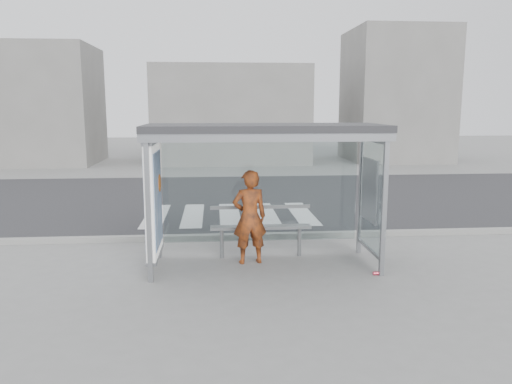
# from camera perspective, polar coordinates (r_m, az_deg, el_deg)

# --- Properties ---
(ground) EXTENTS (80.00, 80.00, 0.00)m
(ground) POSITION_cam_1_polar(r_m,az_deg,el_deg) (9.40, 0.95, -8.43)
(ground) COLOR slate
(ground) RESTS_ON ground
(road) EXTENTS (30.00, 10.00, 0.01)m
(road) POSITION_cam_1_polar(r_m,az_deg,el_deg) (16.18, -1.54, -0.68)
(road) COLOR #29282B
(road) RESTS_ON ground
(curb) EXTENTS (30.00, 0.18, 0.12)m
(curb) POSITION_cam_1_polar(r_m,az_deg,el_deg) (11.25, -0.05, -5.05)
(curb) COLOR gray
(curb) RESTS_ON ground
(crosswalk) EXTENTS (4.55, 3.00, 0.00)m
(crosswalk) POSITION_cam_1_polar(r_m,az_deg,el_deg) (13.71, -3.03, -2.61)
(crosswalk) COLOR silver
(crosswalk) RESTS_ON ground
(bus_shelter) EXTENTS (4.25, 1.65, 2.62)m
(bus_shelter) POSITION_cam_1_polar(r_m,az_deg,el_deg) (9.01, -1.41, 3.70)
(bus_shelter) COLOR gray
(bus_shelter) RESTS_ON ground
(building_left) EXTENTS (6.00, 5.00, 6.00)m
(building_left) POSITION_cam_1_polar(r_m,az_deg,el_deg) (28.38, -23.83, 9.07)
(building_left) COLOR slate
(building_left) RESTS_ON ground
(building_center) EXTENTS (8.00, 5.00, 5.00)m
(building_center) POSITION_cam_1_polar(r_m,az_deg,el_deg) (26.90, -2.93, 8.82)
(building_center) COLOR slate
(building_center) RESTS_ON ground
(building_right) EXTENTS (5.00, 5.00, 7.00)m
(building_right) POSITION_cam_1_polar(r_m,az_deg,el_deg) (28.66, 15.67, 10.53)
(building_right) COLOR slate
(building_right) RESTS_ON ground
(person) EXTENTS (0.70, 0.51, 1.78)m
(person) POSITION_cam_1_polar(r_m,az_deg,el_deg) (9.35, -0.74, -2.88)
(person) COLOR #ED4416
(person) RESTS_ON ground
(bench) EXTENTS (1.97, 0.24, 1.02)m
(bench) POSITION_cam_1_polar(r_m,az_deg,el_deg) (9.79, 0.55, -4.04)
(bench) COLOR slate
(bench) RESTS_ON ground
(soda_can) EXTENTS (0.12, 0.07, 0.07)m
(soda_can) POSITION_cam_1_polar(r_m,az_deg,el_deg) (9.15, 13.59, -9.02)
(soda_can) COLOR #E7435A
(soda_can) RESTS_ON ground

